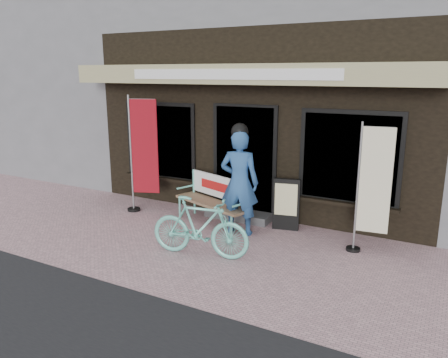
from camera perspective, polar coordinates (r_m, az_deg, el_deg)
The scene contains 9 objects.
ground at distance 7.16m, azimuth -4.47°, elevation -9.15°, with size 70.00×70.00×0.00m, color #C999A1.
storefront at distance 11.09m, azimuth 9.78°, elevation 14.65°, with size 7.00×6.77×6.00m.
neighbor_left_near at distance 16.38m, azimuth -19.85°, elevation 14.43°, with size 10.00×7.00×6.40m, color slate.
bench at distance 8.14m, azimuth -1.18°, elevation -2.29°, with size 1.72×0.95×0.91m.
person at distance 7.55m, azimuth 2.02°, elevation -0.20°, with size 0.75×0.57×1.96m.
bicycle at distance 6.75m, azimuth -3.17°, elevation -6.27°, with size 0.44×1.57×0.94m, color #6CD3BF.
nobori_red at distance 8.87m, azimuth -10.60°, elevation 3.37°, with size 0.69×0.38×2.36m.
nobori_cream at distance 7.05m, azimuth 18.75°, elevation -1.06°, with size 0.61×0.25×2.07m.
menu_stand at distance 7.92m, azimuth 8.12°, elevation -3.23°, with size 0.48×0.20×0.95m.
Camera 1 is at (3.63, -5.51, 2.78)m, focal length 35.00 mm.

